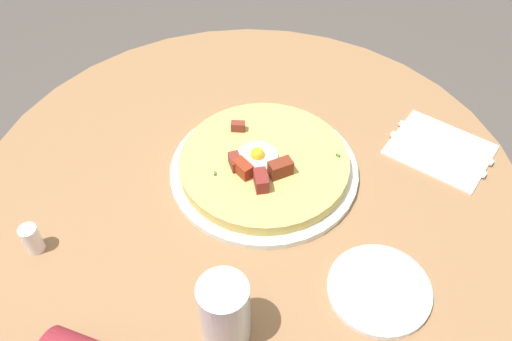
% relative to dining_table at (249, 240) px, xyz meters
% --- Properties ---
extents(dining_table, '(0.95, 0.95, 0.70)m').
position_rel_dining_table_xyz_m(dining_table, '(0.00, 0.00, 0.00)').
color(dining_table, olive).
rests_on(dining_table, ground_plane).
extents(pizza_plate, '(0.33, 0.33, 0.01)m').
position_rel_dining_table_xyz_m(pizza_plate, '(0.04, 0.01, 0.17)').
color(pizza_plate, silver).
rests_on(pizza_plate, dining_table).
extents(breakfast_pizza, '(0.29, 0.29, 0.05)m').
position_rel_dining_table_xyz_m(breakfast_pizza, '(0.04, 0.01, 0.19)').
color(breakfast_pizza, tan).
rests_on(breakfast_pizza, pizza_plate).
extents(bread_plate, '(0.15, 0.15, 0.01)m').
position_rel_dining_table_xyz_m(bread_plate, '(0.04, -0.28, 0.17)').
color(bread_plate, white).
rests_on(bread_plate, dining_table).
extents(napkin, '(0.19, 0.21, 0.00)m').
position_rel_dining_table_xyz_m(napkin, '(0.33, -0.13, 0.17)').
color(napkin, white).
rests_on(napkin, dining_table).
extents(fork, '(0.07, 0.17, 0.00)m').
position_rel_dining_table_xyz_m(fork, '(0.35, -0.12, 0.17)').
color(fork, silver).
rests_on(fork, napkin).
extents(knife, '(0.07, 0.17, 0.00)m').
position_rel_dining_table_xyz_m(knife, '(0.32, -0.14, 0.17)').
color(knife, silver).
rests_on(knife, napkin).
extents(water_glass, '(0.07, 0.07, 0.11)m').
position_rel_dining_table_xyz_m(water_glass, '(-0.17, -0.21, 0.22)').
color(water_glass, silver).
rests_on(water_glass, dining_table).
extents(salt_shaker, '(0.03, 0.03, 0.05)m').
position_rel_dining_table_xyz_m(salt_shaker, '(-0.34, 0.08, 0.19)').
color(salt_shaker, white).
rests_on(salt_shaker, dining_table).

